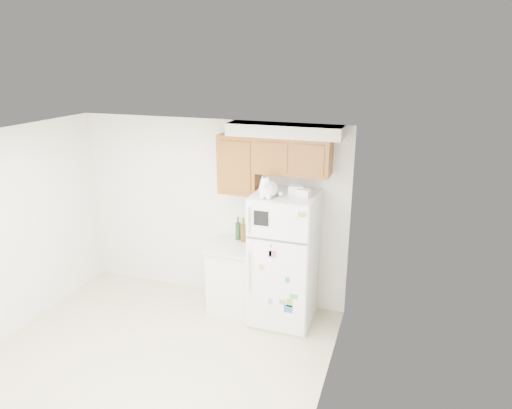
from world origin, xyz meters
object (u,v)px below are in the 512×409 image
at_px(base_counter, 235,276).
at_px(cat, 268,189).
at_px(bottle_green, 238,228).
at_px(refrigerator, 284,259).
at_px(storage_box_back, 296,190).
at_px(storage_box_front, 303,193).
at_px(bottle_amber, 243,230).

bearing_deg(base_counter, cat, -26.05).
bearing_deg(bottle_green, refrigerator, -20.15).
bearing_deg(cat, refrigerator, 49.25).
xyz_separation_m(cat, storage_box_back, (0.28, 0.25, -0.06)).
xyz_separation_m(storage_box_back, bottle_green, (-0.83, 0.20, -0.67)).
height_order(refrigerator, bottle_green, refrigerator).
xyz_separation_m(cat, storage_box_front, (0.39, 0.16, -0.06)).
relative_size(storage_box_front, bottle_amber, 0.45).
bearing_deg(cat, storage_box_front, 22.02).
xyz_separation_m(refrigerator, bottle_amber, (-0.62, 0.21, 0.23)).
xyz_separation_m(storage_box_back, bottle_amber, (-0.74, 0.15, -0.66)).
bearing_deg(bottle_amber, base_counter, -117.26).
bearing_deg(refrigerator, base_counter, 173.91).
distance_m(base_counter, storage_box_back, 1.52).
relative_size(cat, bottle_amber, 1.22).
bearing_deg(refrigerator, bottle_amber, 160.85).
bearing_deg(refrigerator, storage_box_front, -7.03).
height_order(refrigerator, base_counter, refrigerator).
distance_m(refrigerator, bottle_green, 0.79).
bearing_deg(bottle_amber, bottle_green, 153.47).
bearing_deg(storage_box_back, bottle_amber, 158.76).
relative_size(storage_box_front, bottle_green, 0.47).
distance_m(base_counter, cat, 1.47).
distance_m(cat, storage_box_front, 0.42).
distance_m(storage_box_back, bottle_green, 1.08).
bearing_deg(cat, bottle_green, 140.96).
bearing_deg(refrigerator, storage_box_back, 27.50).
bearing_deg(storage_box_front, bottle_amber, 171.72).
bearing_deg(storage_box_back, bottle_green, 156.99).
xyz_separation_m(base_counter, bottle_amber, (0.07, 0.14, 0.62)).
xyz_separation_m(refrigerator, bottle_green, (-0.71, 0.26, 0.23)).
relative_size(storage_box_back, bottle_green, 0.57).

